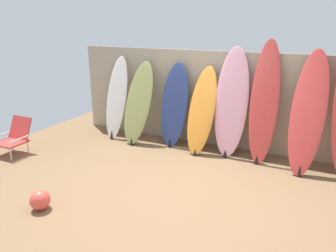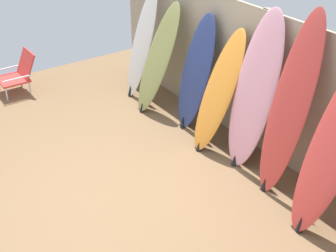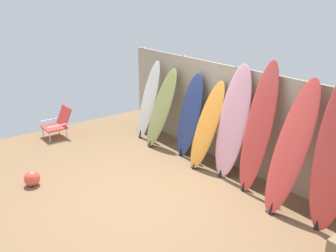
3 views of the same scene
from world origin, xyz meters
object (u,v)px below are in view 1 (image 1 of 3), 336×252
Objects in this scene: surfboard_olive_1 at (138,103)px; surfboard_red_5 at (264,103)px; surfboard_navy_2 at (174,105)px; surfboard_orange_3 at (202,111)px; beach_chair at (15,136)px; beach_ball at (40,200)px; surfboard_white_0 at (117,99)px; surfboard_pink_4 at (231,103)px; surfboard_red_6 at (308,113)px.

surfboard_red_5 is at bearing 2.85° from surfboard_olive_1.
surfboard_navy_2 is 0.60m from surfboard_orange_3.
surfboard_orange_3 reaches higher than beach_chair.
beach_ball is at bearing -100.96° from surfboard_navy_2.
surfboard_white_0 is 2.37m from surfboard_pink_4.
beach_ball is at bearing -86.83° from surfboard_olive_1.
surfboard_navy_2 is 0.83× the size of surfboard_pink_4.
surfboard_orange_3 is 0.76× the size of surfboard_red_5.
surfboard_pink_4 reaches higher than surfboard_navy_2.
surfboard_red_6 reaches higher than surfboard_navy_2.
surfboard_navy_2 is 3.01m from beach_ball.
surfboard_white_0 is 1.27m from surfboard_navy_2.
surfboard_red_5 is 1.07× the size of surfboard_red_6.
surfboard_olive_1 is 3.07m from surfboard_red_6.
surfboard_navy_2 is 1.11m from surfboard_pink_4.
beach_ball is (-0.56, -2.89, -0.65)m from surfboard_navy_2.
surfboard_red_6 is (0.70, -0.12, -0.06)m from surfboard_red_5.
surfboard_red_5 is (2.37, 0.12, 0.23)m from surfboard_olive_1.
surfboard_olive_1 is at bearing 179.90° from surfboard_red_6.
surfboard_olive_1 is 2.34m from beach_chair.
beach_ball is (-1.15, -2.79, -0.64)m from surfboard_orange_3.
surfboard_red_5 reaches higher than surfboard_olive_1.
surfboard_red_5 is at bearing 169.93° from surfboard_red_6.
beach_chair is 2.23m from beach_ball.
surfboard_white_0 is at bearing 179.37° from surfboard_orange_3.
beach_ball is (0.71, -2.81, -0.67)m from surfboard_white_0.
surfboard_navy_2 is at bearing 171.12° from surfboard_orange_3.
surfboard_navy_2 is at bearing 179.33° from surfboard_red_5.
surfboard_red_5 reaches higher than surfboard_white_0.
surfboard_red_6 is at bearing 43.25° from beach_ball.
surfboard_olive_1 is 0.82× the size of surfboard_pink_4.
surfboard_white_0 reaches higher than surfboard_navy_2.
beach_chair is (-2.42, -1.67, -0.46)m from surfboard_navy_2.
surfboard_white_0 is 2.55× the size of beach_chair.
surfboard_orange_3 is at bearing 67.60° from beach_ball.
surfboard_white_0 is at bearing 104.11° from beach_ball.
surfboard_navy_2 is at bearing -179.44° from surfboard_pink_4.
surfboard_red_6 reaches higher than surfboard_white_0.
surfboard_red_6 is (1.26, -0.15, -0.00)m from surfboard_pink_4.
surfboard_orange_3 is 3.43m from beach_chair.
surfboard_pink_4 is (1.10, 0.01, 0.17)m from surfboard_navy_2.
surfboard_pink_4 is at bearing 176.93° from surfboard_red_5.
surfboard_white_0 is 2.94m from surfboard_red_5.
surfboard_navy_2 reaches higher than beach_chair.
surfboard_navy_2 is at bearing 16.11° from beach_chair.
beach_chair is (-3.52, -1.68, -0.63)m from surfboard_pink_4.
surfboard_red_6 is 7.40× the size of beach_ball.
surfboard_red_6 is at bearing -0.10° from surfboard_olive_1.
beach_chair is at bearing -154.51° from surfboard_pink_4.
beach_ball is at bearing -127.77° from surfboard_red_5.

